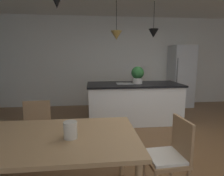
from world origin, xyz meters
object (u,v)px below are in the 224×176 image
vase_on_dining_table (70,130)px  chair_kitchen_end (170,155)px  dining_table (50,143)px  chair_far_left (36,130)px  potted_plant_on_island (138,74)px  kitchen_island (134,102)px  refrigerator (181,76)px

vase_on_dining_table → chair_kitchen_end: bearing=3.4°
dining_table → chair_kitchen_end: (1.23, 0.00, -0.20)m
chair_kitchen_end → chair_far_left: same height
chair_kitchen_end → vase_on_dining_table: bearing=-176.6°
chair_kitchen_end → potted_plant_on_island: potted_plant_on_island is taller
dining_table → kitchen_island: size_ratio=0.80×
kitchen_island → potted_plant_on_island: (0.08, -0.00, 0.65)m
potted_plant_on_island → chair_kitchen_end: bearing=-95.5°
chair_far_left → kitchen_island: 2.34m
dining_table → potted_plant_on_island: (1.46, 2.41, 0.43)m
kitchen_island → vase_on_dining_table: (-1.18, -2.47, 0.36)m
dining_table → refrigerator: bearing=49.6°
dining_table → kitchen_island: bearing=60.2°
kitchen_island → potted_plant_on_island: potted_plant_on_island is taller
refrigerator → chair_far_left: bearing=-141.5°
chair_kitchen_end → potted_plant_on_island: 2.50m
dining_table → chair_far_left: bearing=113.9°
refrigerator → dining_table: bearing=-130.4°
chair_kitchen_end → refrigerator: (1.90, 3.67, 0.45)m
refrigerator → vase_on_dining_table: bearing=-128.1°
chair_kitchen_end → chair_far_left: bearing=151.6°
chair_kitchen_end → vase_on_dining_table: 1.08m
kitchen_island → chair_kitchen_end: bearing=-93.7°
dining_table → refrigerator: 4.83m
potted_plant_on_island → kitchen_island: bearing=180.0°
chair_far_left → kitchen_island: (1.77, 1.53, -0.01)m
vase_on_dining_table → potted_plant_on_island: bearing=63.1°
dining_table → chair_far_left: size_ratio=1.97×
chair_kitchen_end → kitchen_island: bearing=86.3°
refrigerator → kitchen_island: bearing=-144.2°
chair_kitchen_end → potted_plant_on_island: size_ratio=2.21×
chair_kitchen_end → chair_far_left: (-1.62, 0.87, 0.00)m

